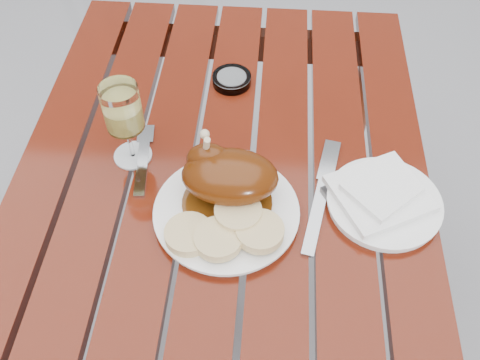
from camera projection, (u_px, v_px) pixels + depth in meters
name	position (u px, v px, depth m)	size (l,w,h in m)	color
ground	(227.00, 342.00, 1.59)	(60.00, 60.00, 0.00)	slate
table	(224.00, 282.00, 1.30)	(0.80, 1.20, 0.75)	#641B0B
dinner_plate	(226.00, 213.00, 0.96)	(0.26, 0.26, 0.02)	white
roast_duck	(227.00, 175.00, 0.95)	(0.17, 0.16, 0.13)	#4F2609
bread_dumplings	(226.00, 229.00, 0.91)	(0.20, 0.14, 0.03)	#E2C68A
wine_glass	(126.00, 125.00, 0.99)	(0.08, 0.08, 0.18)	#D3C860
side_plate	(384.00, 203.00, 0.98)	(0.21, 0.21, 0.02)	white
napkin	(380.00, 193.00, 0.97)	(0.16, 0.15, 0.01)	white
ashtray	(232.00, 80.00, 1.19)	(0.09, 0.09, 0.02)	#B2B7BC
fork	(143.00, 162.00, 1.05)	(0.02, 0.17, 0.01)	gray
knife	(319.00, 203.00, 0.98)	(0.02, 0.24, 0.01)	gray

